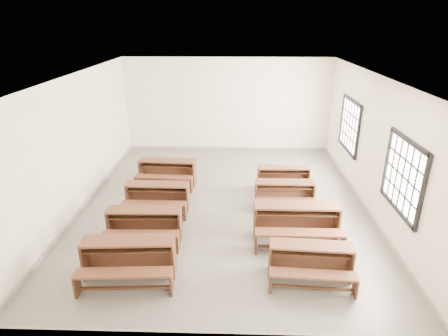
{
  "coord_description": "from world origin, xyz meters",
  "views": [
    {
      "loc": [
        0.25,
        -8.41,
        4.39
      ],
      "look_at": [
        0.0,
        0.0,
        1.0
      ],
      "focal_mm": 30.0,
      "sensor_mm": 36.0,
      "label": 1
    }
  ],
  "objects_px": {
    "desk_set_4": "(310,259)",
    "desk_set_7": "(283,176)",
    "desk_set_2": "(157,195)",
    "desk_set_5": "(296,220)",
    "desk_set_6": "(285,192)",
    "desk_set_3": "(167,170)",
    "desk_set_0": "(129,256)",
    "desk_set_1": "(144,222)"
  },
  "relations": [
    {
      "from": "desk_set_3",
      "to": "desk_set_5",
      "type": "relative_size",
      "value": 0.91
    },
    {
      "from": "desk_set_3",
      "to": "desk_set_6",
      "type": "distance_m",
      "value": 3.38
    },
    {
      "from": "desk_set_0",
      "to": "desk_set_4",
      "type": "xyz_separation_m",
      "value": [
        3.25,
        0.07,
        -0.04
      ]
    },
    {
      "from": "desk_set_0",
      "to": "desk_set_6",
      "type": "bearing_deg",
      "value": 38.84
    },
    {
      "from": "desk_set_6",
      "to": "desk_set_1",
      "type": "bearing_deg",
      "value": -152.58
    },
    {
      "from": "desk_set_4",
      "to": "desk_set_7",
      "type": "relative_size",
      "value": 1.07
    },
    {
      "from": "desk_set_6",
      "to": "desk_set_7",
      "type": "relative_size",
      "value": 1.02
    },
    {
      "from": "desk_set_4",
      "to": "desk_set_6",
      "type": "height_order",
      "value": "desk_set_4"
    },
    {
      "from": "desk_set_6",
      "to": "desk_set_7",
      "type": "xyz_separation_m",
      "value": [
        0.09,
        1.02,
        -0.01
      ]
    },
    {
      "from": "desk_set_0",
      "to": "desk_set_2",
      "type": "bearing_deg",
      "value": 86.25
    },
    {
      "from": "desk_set_0",
      "to": "desk_set_3",
      "type": "relative_size",
      "value": 1.04
    },
    {
      "from": "desk_set_7",
      "to": "desk_set_1",
      "type": "bearing_deg",
      "value": -142.1
    },
    {
      "from": "desk_set_5",
      "to": "desk_set_6",
      "type": "bearing_deg",
      "value": 92.48
    },
    {
      "from": "desk_set_5",
      "to": "desk_set_7",
      "type": "relative_size",
      "value": 1.25
    },
    {
      "from": "desk_set_2",
      "to": "desk_set_3",
      "type": "bearing_deg",
      "value": 91.79
    },
    {
      "from": "desk_set_2",
      "to": "desk_set_7",
      "type": "relative_size",
      "value": 1.07
    },
    {
      "from": "desk_set_4",
      "to": "desk_set_0",
      "type": "bearing_deg",
      "value": -175.02
    },
    {
      "from": "desk_set_1",
      "to": "desk_set_0",
      "type": "bearing_deg",
      "value": -91.32
    },
    {
      "from": "desk_set_6",
      "to": "desk_set_7",
      "type": "distance_m",
      "value": 1.03
    },
    {
      "from": "desk_set_1",
      "to": "desk_set_4",
      "type": "bearing_deg",
      "value": -21.18
    },
    {
      "from": "desk_set_3",
      "to": "desk_set_5",
      "type": "xyz_separation_m",
      "value": [
        3.2,
        -2.76,
        0.05
      ]
    },
    {
      "from": "desk_set_1",
      "to": "desk_set_2",
      "type": "relative_size",
      "value": 1.02
    },
    {
      "from": "desk_set_4",
      "to": "desk_set_6",
      "type": "bearing_deg",
      "value": 96.43
    },
    {
      "from": "desk_set_1",
      "to": "desk_set_6",
      "type": "bearing_deg",
      "value": 25.79
    },
    {
      "from": "desk_set_1",
      "to": "desk_set_7",
      "type": "height_order",
      "value": "desk_set_1"
    },
    {
      "from": "desk_set_5",
      "to": "desk_set_6",
      "type": "relative_size",
      "value": 1.22
    },
    {
      "from": "desk_set_3",
      "to": "desk_set_5",
      "type": "bearing_deg",
      "value": -37.19
    },
    {
      "from": "desk_set_6",
      "to": "desk_set_7",
      "type": "height_order",
      "value": "desk_set_6"
    },
    {
      "from": "desk_set_5",
      "to": "desk_set_7",
      "type": "distance_m",
      "value": 2.53
    },
    {
      "from": "desk_set_5",
      "to": "desk_set_0",
      "type": "bearing_deg",
      "value": -156.92
    },
    {
      "from": "desk_set_1",
      "to": "desk_set_3",
      "type": "xyz_separation_m",
      "value": [
        -0.01,
        2.86,
        0.01
      ]
    },
    {
      "from": "desk_set_5",
      "to": "desk_set_7",
      "type": "bearing_deg",
      "value": 89.53
    },
    {
      "from": "desk_set_6",
      "to": "desk_set_7",
      "type": "bearing_deg",
      "value": 85.1
    },
    {
      "from": "desk_set_1",
      "to": "desk_set_7",
      "type": "bearing_deg",
      "value": 37.83
    },
    {
      "from": "desk_set_4",
      "to": "desk_set_5",
      "type": "distance_m",
      "value": 1.28
    },
    {
      "from": "desk_set_6",
      "to": "desk_set_4",
      "type": "bearing_deg",
      "value": -87.2
    },
    {
      "from": "desk_set_2",
      "to": "desk_set_3",
      "type": "xyz_separation_m",
      "value": [
        -0.03,
        1.54,
        0.02
      ]
    },
    {
      "from": "desk_set_0",
      "to": "desk_set_7",
      "type": "relative_size",
      "value": 1.19
    },
    {
      "from": "desk_set_3",
      "to": "desk_set_6",
      "type": "relative_size",
      "value": 1.12
    },
    {
      "from": "desk_set_4",
      "to": "desk_set_6",
      "type": "relative_size",
      "value": 1.05
    },
    {
      "from": "desk_set_0",
      "to": "desk_set_7",
      "type": "distance_m",
      "value": 5.03
    },
    {
      "from": "desk_set_3",
      "to": "desk_set_5",
      "type": "height_order",
      "value": "desk_set_5"
    }
  ]
}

